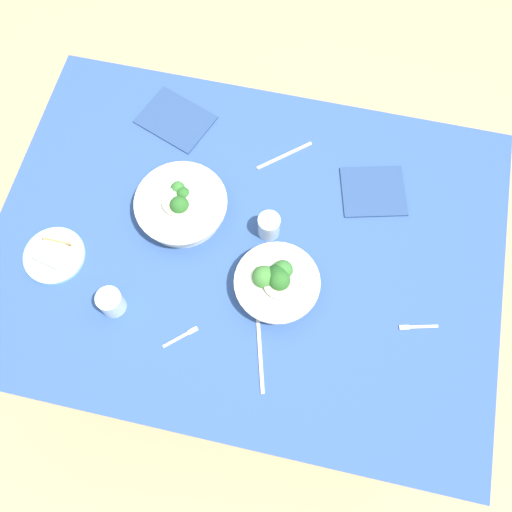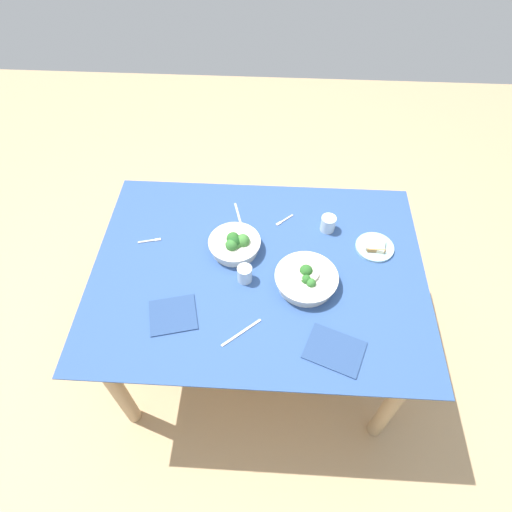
{
  "view_description": "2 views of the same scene",
  "coord_description": "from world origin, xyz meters",
  "px_view_note": "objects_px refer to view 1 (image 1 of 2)",
  "views": [
    {
      "loc": [
        -0.17,
        0.62,
        2.27
      ],
      "look_at": [
        -0.04,
        0.04,
        0.78
      ],
      "focal_mm": 39.57,
      "sensor_mm": 36.0,
      "label": 1
    },
    {
      "loc": [
        0.05,
        -1.14,
        2.29
      ],
      "look_at": [
        -0.01,
        0.05,
        0.78
      ],
      "focal_mm": 30.21,
      "sensor_mm": 36.0,
      "label": 2
    }
  ],
  "objects_px": {
    "napkin_folded_upper": "(373,191)",
    "water_glass_center": "(111,302)",
    "broccoli_bowl_far": "(276,282)",
    "table_knife_left": "(260,353)",
    "water_glass_side": "(269,226)",
    "fork_by_far_bowl": "(417,327)",
    "broccoli_bowl_near": "(181,206)",
    "fork_by_near_bowl": "(182,336)",
    "table_knife_right": "(285,156)",
    "bread_side_plate": "(54,255)",
    "napkin_folded_lower": "(176,120)"
  },
  "relations": [
    {
      "from": "broccoli_bowl_far",
      "to": "water_glass_side",
      "type": "bearing_deg",
      "value": -71.08
    },
    {
      "from": "bread_side_plate",
      "to": "water_glass_center",
      "type": "distance_m",
      "value": 0.24
    },
    {
      "from": "broccoli_bowl_far",
      "to": "broccoli_bowl_near",
      "type": "xyz_separation_m",
      "value": [
        0.32,
        -0.17,
        -0.01
      ]
    },
    {
      "from": "fork_by_far_bowl",
      "to": "napkin_folded_upper",
      "type": "distance_m",
      "value": 0.43
    },
    {
      "from": "table_knife_left",
      "to": "table_knife_right",
      "type": "height_order",
      "value": "same"
    },
    {
      "from": "table_knife_left",
      "to": "napkin_folded_upper",
      "type": "xyz_separation_m",
      "value": [
        -0.23,
        -0.56,
        0.0
      ]
    },
    {
      "from": "table_knife_left",
      "to": "napkin_folded_lower",
      "type": "relative_size",
      "value": 1.0
    },
    {
      "from": "broccoli_bowl_near",
      "to": "fork_by_far_bowl",
      "type": "bearing_deg",
      "value": 164.14
    },
    {
      "from": "broccoli_bowl_near",
      "to": "table_knife_right",
      "type": "bearing_deg",
      "value": -135.77
    },
    {
      "from": "broccoli_bowl_near",
      "to": "table_knife_left",
      "type": "relative_size",
      "value": 1.25
    },
    {
      "from": "table_knife_right",
      "to": "water_glass_side",
      "type": "bearing_deg",
      "value": -129.59
    },
    {
      "from": "table_knife_right",
      "to": "fork_by_near_bowl",
      "type": "bearing_deg",
      "value": -145.1
    },
    {
      "from": "broccoli_bowl_near",
      "to": "table_knife_right",
      "type": "xyz_separation_m",
      "value": [
        -0.26,
        -0.25,
        -0.03
      ]
    },
    {
      "from": "broccoli_bowl_near",
      "to": "fork_by_near_bowl",
      "type": "relative_size",
      "value": 3.19
    },
    {
      "from": "broccoli_bowl_far",
      "to": "napkin_folded_lower",
      "type": "bearing_deg",
      "value": -48.41
    },
    {
      "from": "broccoli_bowl_far",
      "to": "fork_by_near_bowl",
      "type": "distance_m",
      "value": 0.3
    },
    {
      "from": "broccoli_bowl_near",
      "to": "napkin_folded_upper",
      "type": "height_order",
      "value": "broccoli_bowl_near"
    },
    {
      "from": "water_glass_center",
      "to": "table_knife_left",
      "type": "relative_size",
      "value": 0.35
    },
    {
      "from": "water_glass_side",
      "to": "fork_by_far_bowl",
      "type": "height_order",
      "value": "water_glass_side"
    },
    {
      "from": "broccoli_bowl_near",
      "to": "fork_by_far_bowl",
      "type": "xyz_separation_m",
      "value": [
        -0.72,
        0.21,
        -0.03
      ]
    },
    {
      "from": "fork_by_near_bowl",
      "to": "table_knife_right",
      "type": "bearing_deg",
      "value": 33.27
    },
    {
      "from": "bread_side_plate",
      "to": "napkin_folded_lower",
      "type": "bearing_deg",
      "value": -112.12
    },
    {
      "from": "bread_side_plate",
      "to": "fork_by_near_bowl",
      "type": "bearing_deg",
      "value": 160.47
    },
    {
      "from": "broccoli_bowl_far",
      "to": "fork_by_far_bowl",
      "type": "xyz_separation_m",
      "value": [
        -0.4,
        0.03,
        -0.04
      ]
    },
    {
      "from": "water_glass_center",
      "to": "napkin_folded_lower",
      "type": "xyz_separation_m",
      "value": [
        -0.0,
        -0.64,
        -0.04
      ]
    },
    {
      "from": "bread_side_plate",
      "to": "water_glass_center",
      "type": "xyz_separation_m",
      "value": [
        -0.21,
        0.11,
        0.03
      ]
    },
    {
      "from": "water_glass_center",
      "to": "table_knife_left",
      "type": "height_order",
      "value": "water_glass_center"
    },
    {
      "from": "broccoli_bowl_far",
      "to": "table_knife_right",
      "type": "height_order",
      "value": "broccoli_bowl_far"
    },
    {
      "from": "bread_side_plate",
      "to": "fork_by_far_bowl",
      "type": "bearing_deg",
      "value": -179.15
    },
    {
      "from": "bread_side_plate",
      "to": "fork_by_far_bowl",
      "type": "distance_m",
      "value": 1.04
    },
    {
      "from": "napkin_folded_lower",
      "to": "napkin_folded_upper",
      "type": "bearing_deg",
      "value": 169.57
    },
    {
      "from": "fork_by_near_bowl",
      "to": "napkin_folded_lower",
      "type": "bearing_deg",
      "value": 64.65
    },
    {
      "from": "broccoli_bowl_far",
      "to": "water_glass_side",
      "type": "xyz_separation_m",
      "value": [
        0.06,
        -0.16,
        -0.0
      ]
    },
    {
      "from": "napkin_folded_upper",
      "to": "water_glass_center",
      "type": "bearing_deg",
      "value": 38.16
    },
    {
      "from": "bread_side_plate",
      "to": "table_knife_left",
      "type": "distance_m",
      "value": 0.66
    },
    {
      "from": "broccoli_bowl_far",
      "to": "table_knife_left",
      "type": "xyz_separation_m",
      "value": [
        0.0,
        0.19,
        -0.04
      ]
    },
    {
      "from": "water_glass_center",
      "to": "fork_by_far_bowl",
      "type": "xyz_separation_m",
      "value": [
        -0.83,
        -0.12,
        -0.04
      ]
    },
    {
      "from": "bread_side_plate",
      "to": "fork_by_far_bowl",
      "type": "height_order",
      "value": "bread_side_plate"
    },
    {
      "from": "napkin_folded_lower",
      "to": "bread_side_plate",
      "type": "bearing_deg",
      "value": 67.88
    },
    {
      "from": "broccoli_bowl_near",
      "to": "bread_side_plate",
      "type": "distance_m",
      "value": 0.39
    },
    {
      "from": "broccoli_bowl_near",
      "to": "table_knife_left",
      "type": "xyz_separation_m",
      "value": [
        -0.32,
        0.37,
        -0.03
      ]
    },
    {
      "from": "water_glass_center",
      "to": "napkin_folded_upper",
      "type": "bearing_deg",
      "value": -141.84
    },
    {
      "from": "bread_side_plate",
      "to": "fork_by_near_bowl",
      "type": "relative_size",
      "value": 2.07
    },
    {
      "from": "broccoli_bowl_far",
      "to": "table_knife_left",
      "type": "distance_m",
      "value": 0.2
    },
    {
      "from": "water_glass_center",
      "to": "bread_side_plate",
      "type": "bearing_deg",
      "value": -26.58
    },
    {
      "from": "fork_by_far_bowl",
      "to": "table_knife_left",
      "type": "bearing_deg",
      "value": 7.43
    },
    {
      "from": "broccoli_bowl_far",
      "to": "water_glass_center",
      "type": "distance_m",
      "value": 0.46
    },
    {
      "from": "bread_side_plate",
      "to": "napkin_folded_lower",
      "type": "distance_m",
      "value": 0.57
    },
    {
      "from": "broccoli_bowl_near",
      "to": "broccoli_bowl_far",
      "type": "bearing_deg",
      "value": 151.4
    },
    {
      "from": "broccoli_bowl_near",
      "to": "fork_by_near_bowl",
      "type": "distance_m",
      "value": 0.38
    }
  ]
}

